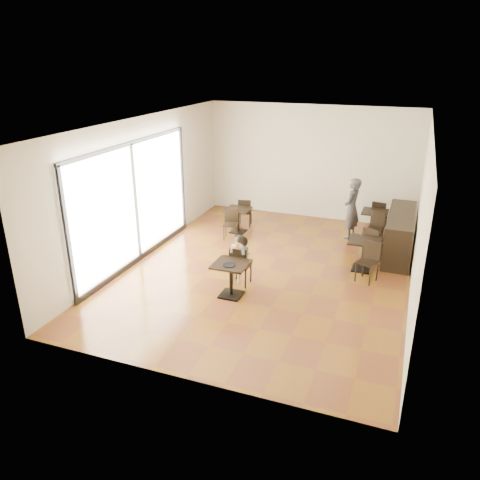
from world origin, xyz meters
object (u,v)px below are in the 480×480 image
at_px(cafe_table_back, 374,224).
at_px(child, 241,260).
at_px(cafe_table_left, 238,220).
at_px(chair_back_a, 379,216).
at_px(child_chair, 241,265).
at_px(chair_mid_b, 367,263).
at_px(chair_left_b, 230,225).
at_px(adult_patron, 352,209).
at_px(chair_left_a, 245,212).
at_px(chair_mid_a, 373,244).
at_px(child_table, 231,280).
at_px(cafe_table_mid, 363,255).
at_px(chair_back_b, 375,229).

bearing_deg(cafe_table_back, child, -121.09).
height_order(cafe_table_left, chair_back_a, chair_back_a).
distance_m(child_chair, cafe_table_back, 4.43).
relative_size(chair_mid_b, chair_left_b, 1.08).
bearing_deg(adult_patron, chair_left_a, -78.37).
distance_m(cafe_table_back, chair_mid_b, 2.75).
distance_m(cafe_table_back, chair_mid_a, 1.65).
bearing_deg(cafe_table_left, child_table, -71.35).
bearing_deg(chair_mid_a, cafe_table_back, -64.42).
bearing_deg(cafe_table_mid, child, -144.99).
height_order(child_chair, chair_left_b, child_chair).
relative_size(cafe_table_back, chair_mid_a, 0.81).
distance_m(cafe_table_mid, chair_back_a, 2.74).
xyz_separation_m(chair_mid_a, chair_back_b, (-0.05, 1.10, -0.01)).
xyz_separation_m(child_table, chair_back_b, (2.37, 3.79, 0.06)).
relative_size(child_chair, adult_patron, 0.53).
xyz_separation_m(cafe_table_left, cafe_table_back, (3.43, 0.94, 0.02)).
bearing_deg(chair_left_a, child_table, 93.66).
height_order(chair_back_a, chair_back_b, same).
distance_m(chair_left_b, chair_back_b, 3.64).
relative_size(child_chair, cafe_table_mid, 1.20).
bearing_deg(adult_patron, chair_back_b, 78.81).
bearing_deg(cafe_table_mid, child_chair, -144.99).
xyz_separation_m(chair_mid_a, chair_mid_b, (0.00, -1.10, 0.00)).
relative_size(child, chair_mid_a, 1.25).
relative_size(cafe_table_left, chair_left_a, 0.83).
distance_m(chair_left_a, chair_back_a, 3.64).
height_order(chair_left_a, chair_back_b, chair_back_b).
height_order(cafe_table_mid, chair_mid_b, chair_mid_b).
relative_size(child_table, cafe_table_left, 1.08).
bearing_deg(adult_patron, chair_back_a, 152.03).
height_order(child_table, child, child).
bearing_deg(child_chair, cafe_table_mid, -144.99).
bearing_deg(chair_mid_b, cafe_table_mid, 125.44).
distance_m(cafe_table_back, chair_left_a, 3.46).
height_order(adult_patron, chair_mid_b, adult_patron).
relative_size(cafe_table_left, chair_back_a, 0.79).
bearing_deg(chair_left_a, chair_back_a, -177.78).
height_order(child_chair, child, child).
bearing_deg(chair_back_b, chair_left_b, -155.21).
bearing_deg(chair_back_a, adult_patron, 62.03).
bearing_deg(child, child_chair, -90.00).
bearing_deg(cafe_table_back, chair_back_b, -81.29).
xyz_separation_m(child_chair, cafe_table_mid, (2.28, 1.60, -0.07)).
height_order(cafe_table_left, cafe_table_back, cafe_table_back).
height_order(child, chair_left_a, child).
bearing_deg(cafe_table_left, chair_mid_a, -11.20).
bearing_deg(cafe_table_left, cafe_table_back, 15.30).
bearing_deg(cafe_table_left, chair_back_b, 6.32).
bearing_deg(child_chair, chair_mid_a, -138.45).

